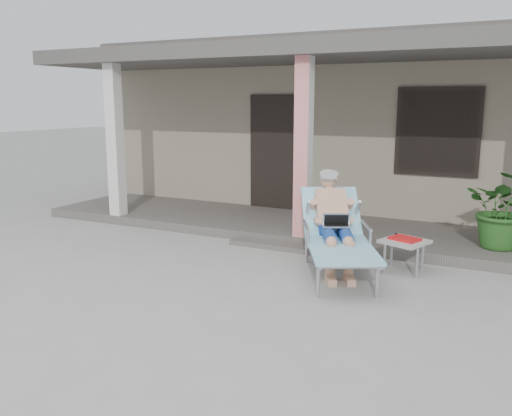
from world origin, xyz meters
The scene contains 8 objects.
ground centered at (0.00, 0.00, 0.00)m, with size 60.00×60.00×0.00m, color #9E9E99.
house centered at (0.00, 6.50, 1.67)m, with size 10.40×5.40×3.30m.
porch_deck centered at (0.00, 3.00, 0.07)m, with size 10.00×2.00×0.15m, color #605B56.
porch_overhang centered at (0.00, 2.95, 2.79)m, with size 10.00×2.30×2.85m.
porch_step centered at (0.00, 1.85, 0.04)m, with size 2.00×0.30×0.07m, color #605B56.
lounger centered at (0.83, 1.19, 0.80)m, with size 1.53×2.05×1.30m.
side_table centered at (1.63, 1.54, 0.38)m, with size 0.65×0.65×0.45m.
potted_palm centered at (2.71, 2.74, 0.69)m, with size 0.98×0.85×1.09m, color #26591E.
Camera 1 is at (2.88, -5.21, 2.13)m, focal length 38.00 mm.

